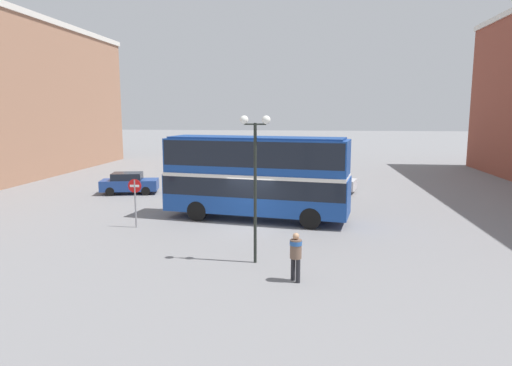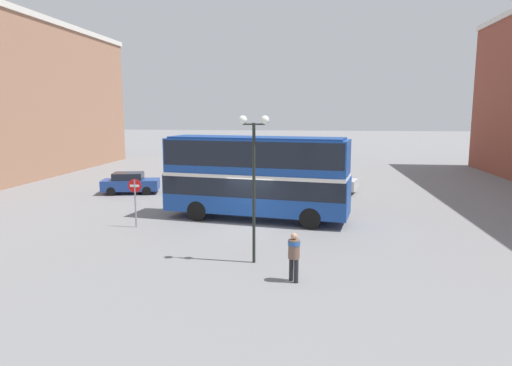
{
  "view_description": "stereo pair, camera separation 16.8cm",
  "coord_description": "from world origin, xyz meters",
  "views": [
    {
      "loc": [
        3.01,
        -22.78,
        5.93
      ],
      "look_at": [
        0.16,
        1.6,
        2.05
      ],
      "focal_mm": 32.0,
      "sensor_mm": 36.0,
      "label": 1
    },
    {
      "loc": [
        3.18,
        -22.76,
        5.93
      ],
      "look_at": [
        0.16,
        1.6,
        2.05
      ],
      "focal_mm": 32.0,
      "sensor_mm": 36.0,
      "label": 2
    }
  ],
  "objects": [
    {
      "name": "ground_plane",
      "position": [
        0.0,
        0.0,
        0.0
      ],
      "size": [
        240.0,
        240.0,
        0.0
      ],
      "primitive_type": "plane",
      "color": "slate"
    },
    {
      "name": "pedestrian_foreground",
      "position": [
        2.61,
        -7.41,
        1.08
      ],
      "size": [
        0.61,
        0.61,
        1.76
      ],
      "rotation": [
        0.0,
        0.0,
        3.88
      ],
      "color": "#232328",
      "rests_on": "ground_plane"
    },
    {
      "name": "parked_car_kerb_far",
      "position": [
        -9.91,
        8.53,
        0.77
      ],
      "size": [
        4.29,
        2.58,
        1.53
      ],
      "rotation": [
        0.0,
        0.0,
        0.22
      ],
      "color": "navy",
      "rests_on": "ground_plane"
    },
    {
      "name": "double_decker_bus",
      "position": [
        0.16,
        1.6,
        2.63
      ],
      "size": [
        10.32,
        4.17,
        4.57
      ],
      "rotation": [
        0.0,
        0.0,
        -0.17
      ],
      "color": "#194293",
      "rests_on": "ground_plane"
    },
    {
      "name": "no_entry_sign",
      "position": [
        -5.78,
        -0.78,
        1.72
      ],
      "size": [
        0.7,
        0.08,
        2.52
      ],
      "color": "gray",
      "rests_on": "ground_plane"
    },
    {
      "name": "street_lamp_twin_globe",
      "position": [
        0.97,
        -5.55,
        4.11
      ],
      "size": [
        1.17,
        0.33,
        5.77
      ],
      "color": "black",
      "rests_on": "ground_plane"
    },
    {
      "name": "parked_car_kerb_near",
      "position": [
        4.28,
        10.82,
        0.79
      ],
      "size": [
        4.54,
        2.82,
        1.57
      ],
      "rotation": [
        0.0,
        0.0,
        -0.25
      ],
      "color": "silver",
      "rests_on": "ground_plane"
    }
  ]
}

